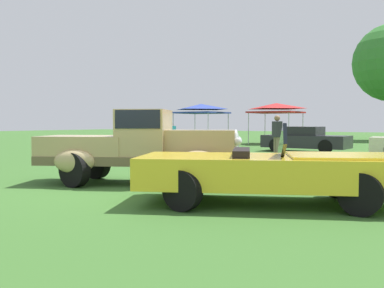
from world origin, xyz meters
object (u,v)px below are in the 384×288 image
(feature_pickup_truck, at_px, (141,146))
(show_car_teal, at_px, (159,136))
(canopy_tent_center_field, at_px, (276,107))
(neighbor_convertible, at_px, (274,171))
(canopy_tent_left_field, at_px, (201,108))
(spectator_near_truck, at_px, (131,136))
(show_car_charcoal, at_px, (305,139))
(spectator_between_cars, at_px, (277,136))

(feature_pickup_truck, distance_m, show_car_teal, 15.24)
(feature_pickup_truck, xyz_separation_m, canopy_tent_center_field, (-4.26, 19.08, 1.55))
(neighbor_convertible, relative_size, canopy_tent_left_field, 1.54)
(neighbor_convertible, height_order, spectator_near_truck, spectator_near_truck)
(canopy_tent_left_field, distance_m, canopy_tent_center_field, 5.10)
(neighbor_convertible, xyz_separation_m, show_car_charcoal, (-3.74, 13.30, 0.02))
(spectator_near_truck, xyz_separation_m, spectator_between_cars, (4.46, 3.21, 0.00))
(spectator_near_truck, bearing_deg, show_car_charcoal, 64.30)
(show_car_teal, xyz_separation_m, show_car_charcoal, (8.71, 0.24, -0.00))
(show_car_charcoal, height_order, canopy_tent_center_field, canopy_tent_center_field)
(spectator_between_cars, bearing_deg, canopy_tent_left_field, 133.90)
(spectator_near_truck, xyz_separation_m, canopy_tent_left_field, (-4.91, 12.95, 1.51))
(neighbor_convertible, bearing_deg, canopy_tent_center_field, 111.48)
(feature_pickup_truck, relative_size, canopy_tent_center_field, 1.54)
(neighbor_convertible, distance_m, canopy_tent_left_field, 22.11)
(canopy_tent_center_field, bearing_deg, feature_pickup_truck, -77.40)
(neighbor_convertible, bearing_deg, show_car_charcoal, 105.72)
(neighbor_convertible, distance_m, spectator_near_truck, 9.24)
(spectator_between_cars, height_order, canopy_tent_left_field, canopy_tent_left_field)
(show_car_charcoal, distance_m, spectator_between_cars, 5.00)
(neighbor_convertible, distance_m, spectator_between_cars, 8.94)
(feature_pickup_truck, distance_m, canopy_tent_left_field, 19.66)
(spectator_between_cars, distance_m, canopy_tent_left_field, 13.60)
(show_car_charcoal, bearing_deg, spectator_between_cars, -83.96)
(spectator_between_cars, bearing_deg, feature_pickup_truck, -92.29)
(neighbor_convertible, xyz_separation_m, spectator_between_cars, (-3.22, 8.33, 0.33))
(spectator_near_truck, bearing_deg, feature_pickup_truck, -46.78)
(feature_pickup_truck, height_order, show_car_teal, feature_pickup_truck)
(show_car_teal, height_order, spectator_between_cars, spectator_between_cars)
(spectator_between_cars, relative_size, canopy_tent_center_field, 0.56)
(spectator_between_cars, bearing_deg, spectator_near_truck, -144.26)
(feature_pickup_truck, xyz_separation_m, neighbor_convertible, (3.52, -0.70, -0.29))
(neighbor_convertible, bearing_deg, feature_pickup_truck, 168.70)
(show_car_charcoal, bearing_deg, feature_pickup_truck, -89.00)
(show_car_teal, relative_size, show_car_charcoal, 1.10)
(show_car_teal, height_order, canopy_tent_left_field, canopy_tent_left_field)
(feature_pickup_truck, height_order, canopy_tent_center_field, canopy_tent_center_field)
(show_car_charcoal, bearing_deg, show_car_teal, -178.42)
(feature_pickup_truck, relative_size, show_car_charcoal, 1.15)
(neighbor_convertible, distance_m, show_car_teal, 18.04)
(show_car_charcoal, height_order, canopy_tent_left_field, canopy_tent_left_field)
(feature_pickup_truck, distance_m, spectator_near_truck, 6.07)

